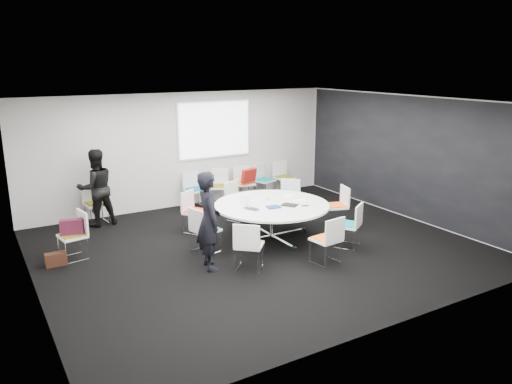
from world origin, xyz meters
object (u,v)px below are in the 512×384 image
chair_ring_h (348,233)px  chair_back_c (245,190)px  chair_back_b (220,193)px  chair_spare_left (74,245)px  chair_ring_b (288,206)px  chair_ring_g (326,248)px  chair_back_e (284,184)px  chair_ring_a (336,214)px  laptop (253,208)px  cup (268,198)px  person_back (96,188)px  chair_ring_c (238,208)px  chair_back_a (195,196)px  chair_person_back (96,211)px  maroon_bag (72,227)px  chair_ring_f (249,255)px  conference_table (272,212)px  brown_bag (56,259)px  chair_ring_d (196,220)px  chair_back_d (264,187)px  chair_ring_e (205,238)px  person_main (209,221)px

chair_ring_h → chair_back_c: bearing=58.1°
chair_back_b → chair_spare_left: (-3.95, -1.94, 0.00)m
chair_ring_b → chair_ring_g: 2.74m
chair_ring_h → chair_back_c: same height
chair_back_c → chair_back_e: same height
chair_spare_left → chair_ring_a: bearing=-108.8°
chair_ring_a → laptop: (-2.16, -0.07, 0.47)m
chair_back_e → cup: (-2.13, -2.61, 0.50)m
person_back → chair_ring_c: bearing=150.9°
chair_back_a → chair_person_back: 2.42m
chair_ring_c → chair_spare_left: (-3.69, -0.51, 0.00)m
cup → person_back: bearing=140.5°
chair_back_a → maroon_bag: 3.84m
chair_back_c → chair_person_back: size_ratio=1.00×
chair_ring_f → chair_person_back: size_ratio=1.00×
conference_table → chair_ring_h: size_ratio=2.63×
chair_ring_b → brown_bag: chair_ring_b is taller
chair_ring_g → chair_person_back: 5.34m
chair_ring_d → chair_back_d: size_ratio=1.00×
chair_back_e → maroon_bag: (-5.92, -1.96, 0.34)m
chair_ring_d → chair_spare_left: bearing=-27.7°
chair_ring_f → person_back: size_ratio=0.52×
chair_back_d → chair_back_a: bearing=-17.5°
chair_ring_h → chair_back_b: 4.09m
chair_ring_b → person_back: bearing=24.8°
chair_ring_e → chair_back_e: bearing=113.9°
conference_table → chair_spare_left: (-3.70, 0.91, -0.27)m
chair_ring_h → conference_table: bearing=98.3°
chair_ring_e → chair_back_d: 4.20m
chair_ring_h → chair_ring_f: bearing=146.3°
chair_back_e → laptop: 4.03m
person_main → person_back: bearing=27.9°
chair_ring_b → cup: size_ratio=9.78×
chair_back_b → chair_back_d: 1.32m
person_back → chair_spare_left: bearing=58.7°
chair_ring_a → chair_back_b: 3.20m
person_main → brown_bag: person_main is taller
chair_ring_d → chair_back_a: size_ratio=1.00×
chair_ring_a → maroon_bag: 5.46m
chair_back_b → cup: bearing=109.2°
conference_table → chair_ring_f: chair_ring_f is taller
laptop → brown_bag: (-3.55, 0.84, -0.62)m
chair_ring_f → chair_ring_b: bearing=85.5°
chair_ring_e → chair_ring_f: size_ratio=1.00×
chair_ring_c → person_back: size_ratio=0.52×
person_back → conference_table: bearing=131.5°
chair_back_e → person_main: 5.36m
person_back → maroon_bag: bearing=58.3°
chair_ring_g → chair_person_back: size_ratio=1.00×
chair_ring_b → chair_ring_h: same height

